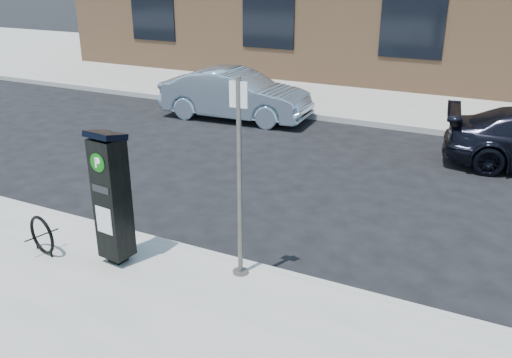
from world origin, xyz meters
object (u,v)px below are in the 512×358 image
Objects in this scene: sign_pole at (239,182)px; parking_kiosk at (112,197)px; car_silver at (235,95)px; bike_rack at (42,235)px.

parking_kiosk is at bearing -167.35° from sign_pole.
sign_pole is 0.63× the size of car_silver.
sign_pole is at bearing -154.61° from car_silver.
sign_pole reaches higher than bike_rack.
sign_pole reaches higher than car_silver.
sign_pole is 3.06m from bike_rack.
bike_rack is (-1.09, -0.30, -0.69)m from parking_kiosk.
car_silver reaches higher than bike_rack.
sign_pole is at bearing 28.71° from bike_rack.
parking_kiosk is 1.33m from bike_rack.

